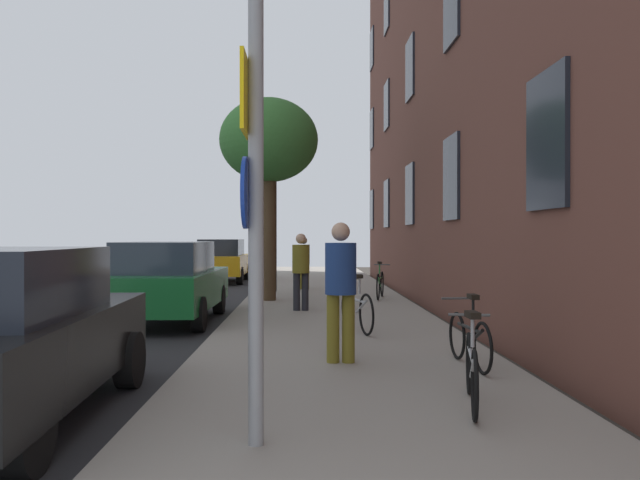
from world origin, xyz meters
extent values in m
plane|color=#332D28|center=(-2.40, 15.00, 0.00)|extent=(41.80, 41.80, 0.00)
cube|color=#232326|center=(-4.50, 15.00, 0.01)|extent=(7.00, 38.00, 0.01)
cube|color=gray|center=(1.10, 15.00, 0.06)|extent=(4.20, 38.00, 0.12)
cube|color=#1E232D|center=(3.42, 7.00, 2.89)|extent=(0.06, 1.24, 1.65)
cube|color=#1E232D|center=(3.42, 12.00, 2.89)|extent=(0.06, 1.24, 1.65)
cube|color=#1E232D|center=(3.42, 17.00, 2.89)|extent=(0.06, 1.24, 1.65)
cube|color=#1E232D|center=(3.42, 22.00, 2.89)|extent=(0.06, 1.24, 1.65)
cube|color=#1E232D|center=(3.42, 27.00, 2.89)|extent=(0.06, 1.24, 1.65)
cube|color=#1E232D|center=(3.42, 12.00, 6.31)|extent=(0.06, 1.24, 1.65)
cube|color=#1E232D|center=(3.42, 17.00, 6.31)|extent=(0.06, 1.24, 1.65)
cube|color=#1E232D|center=(3.42, 22.00, 6.31)|extent=(0.06, 1.24, 1.65)
cube|color=#1E232D|center=(3.42, 27.00, 6.31)|extent=(0.06, 1.24, 1.65)
cube|color=#1E232D|center=(3.42, 22.00, 9.74)|extent=(0.06, 1.24, 1.65)
cube|color=#1E232D|center=(3.42, 27.00, 9.74)|extent=(0.06, 1.24, 1.65)
cylinder|color=gray|center=(0.17, 4.40, 1.88)|extent=(0.12, 0.12, 3.51)
cube|color=yellow|center=(0.09, 4.40, 2.83)|extent=(0.03, 0.60, 0.60)
cylinder|color=#14339E|center=(0.09, 4.40, 2.08)|extent=(0.03, 0.56, 0.56)
cylinder|color=black|center=(-0.34, 18.53, 1.89)|extent=(0.12, 0.12, 3.55)
cube|color=black|center=(-0.52, 18.53, 3.22)|extent=(0.20, 0.24, 0.80)
sphere|color=#4B0707|center=(-0.63, 18.53, 3.48)|extent=(0.16, 0.16, 0.16)
sphere|color=orange|center=(-0.63, 18.53, 3.22)|extent=(0.16, 0.16, 0.16)
sphere|color=#083E11|center=(-0.63, 18.53, 2.96)|extent=(0.16, 0.16, 0.16)
cylinder|color=#4C3823|center=(-0.36, 15.82, 1.78)|extent=(0.36, 0.36, 3.31)
ellipsoid|color=#387533|center=(-0.36, 15.82, 4.18)|extent=(2.50, 2.50, 2.12)
torus|color=black|center=(2.24, 5.97, 0.44)|extent=(0.17, 0.63, 0.63)
torus|color=black|center=(2.03, 4.98, 0.44)|extent=(0.17, 0.63, 0.63)
cylinder|color=#99999E|center=(2.13, 5.48, 0.61)|extent=(0.22, 0.86, 0.04)
cylinder|color=#99999E|center=(2.08, 5.23, 0.53)|extent=(0.15, 0.52, 0.28)
cylinder|color=#99999E|center=(2.10, 5.33, 0.85)|extent=(0.04, 0.04, 0.28)
cube|color=black|center=(2.10, 5.33, 1.01)|extent=(0.10, 0.24, 0.06)
cylinder|color=#4C4C4C|center=(2.24, 5.97, 0.93)|extent=(0.42, 0.11, 0.03)
torus|color=black|center=(2.56, 7.85, 0.43)|extent=(0.09, 0.62, 0.62)
torus|color=black|center=(2.63, 6.89, 0.43)|extent=(0.09, 0.62, 0.62)
cylinder|color=black|center=(2.59, 7.37, 0.60)|extent=(0.11, 0.82, 0.04)
cylinder|color=black|center=(2.61, 7.13, 0.52)|extent=(0.08, 0.50, 0.27)
cylinder|color=black|center=(2.60, 7.22, 0.84)|extent=(0.04, 0.04, 0.28)
cube|color=black|center=(2.60, 7.22, 1.00)|extent=(0.10, 0.24, 0.06)
cylinder|color=#4C4C4C|center=(2.56, 7.85, 0.92)|extent=(0.42, 0.06, 0.03)
torus|color=black|center=(1.32, 10.86, 0.46)|extent=(0.20, 0.68, 0.69)
torus|color=black|center=(1.55, 9.90, 0.46)|extent=(0.20, 0.68, 0.69)
cylinder|color=#99999E|center=(1.43, 10.38, 0.65)|extent=(0.25, 0.83, 0.04)
cylinder|color=#99999E|center=(1.49, 10.14, 0.57)|extent=(0.17, 0.51, 0.28)
cylinder|color=#99999E|center=(1.47, 10.23, 0.91)|extent=(0.04, 0.04, 0.28)
cube|color=black|center=(1.47, 10.23, 1.07)|extent=(0.10, 0.24, 0.06)
cylinder|color=#4C4C4C|center=(1.32, 10.86, 0.99)|extent=(0.41, 0.13, 0.03)
torus|color=black|center=(2.63, 16.71, 0.46)|extent=(0.18, 0.67, 0.68)
torus|color=black|center=(2.41, 15.69, 0.46)|extent=(0.18, 0.67, 0.68)
cylinder|color=#267233|center=(2.52, 16.20, 0.65)|extent=(0.23, 0.87, 0.04)
cylinder|color=#267233|center=(2.46, 15.95, 0.56)|extent=(0.16, 0.53, 0.29)
cylinder|color=#267233|center=(2.48, 16.05, 0.90)|extent=(0.04, 0.04, 0.28)
cube|color=black|center=(2.48, 16.05, 1.06)|extent=(0.10, 0.24, 0.06)
cylinder|color=#4C4C4C|center=(2.63, 16.71, 0.98)|extent=(0.42, 0.12, 0.03)
cylinder|color=olive|center=(0.91, 7.66, 0.56)|extent=(0.16, 0.16, 0.88)
cylinder|color=olive|center=(1.11, 7.66, 0.56)|extent=(0.16, 0.16, 0.88)
cylinder|color=navy|center=(1.01, 7.66, 1.33)|extent=(0.56, 0.56, 0.66)
sphere|color=tan|center=(1.01, 7.66, 1.80)|extent=(0.24, 0.24, 0.24)
cylinder|color=#26262D|center=(0.37, 13.50, 0.53)|extent=(0.15, 0.15, 0.82)
cylinder|color=#26262D|center=(0.56, 13.50, 0.53)|extent=(0.15, 0.15, 0.82)
cylinder|color=olive|center=(0.46, 13.50, 1.25)|extent=(0.53, 0.53, 0.62)
sphere|color=tan|center=(0.46, 13.50, 1.69)|extent=(0.22, 0.22, 0.22)
cylinder|color=olive|center=(0.43, 19.19, 0.51)|extent=(0.15, 0.15, 0.78)
cylinder|color=olive|center=(0.61, 19.19, 0.51)|extent=(0.15, 0.15, 0.78)
cylinder|color=#33594C|center=(0.52, 19.19, 1.19)|extent=(0.42, 0.42, 0.59)
sphere|color=tan|center=(0.52, 19.19, 1.61)|extent=(0.21, 0.21, 0.21)
cube|color=black|center=(-2.24, 5.42, 0.68)|extent=(1.92, 4.36, 0.70)
cylinder|color=black|center=(-1.45, 6.79, 0.33)|extent=(0.22, 0.64, 0.64)
cylinder|color=black|center=(-1.45, 4.05, 0.33)|extent=(0.22, 0.64, 0.64)
cube|color=#19662D|center=(-2.21, 12.49, 0.68)|extent=(1.92, 4.38, 0.70)
cube|color=#2D3847|center=(-2.21, 12.28, 1.33)|extent=(1.59, 2.46, 0.60)
cylinder|color=black|center=(-3.06, 13.89, 0.33)|extent=(0.22, 0.64, 0.64)
cylinder|color=black|center=(-1.37, 13.89, 0.33)|extent=(0.22, 0.64, 0.64)
cylinder|color=black|center=(-3.06, 11.10, 0.33)|extent=(0.22, 0.64, 0.64)
cylinder|color=black|center=(-1.37, 11.10, 0.33)|extent=(0.22, 0.64, 0.64)
cube|color=orange|center=(-2.57, 23.97, 0.68)|extent=(1.74, 4.17, 0.70)
cube|color=#1E232D|center=(-2.57, 23.76, 1.33)|extent=(1.46, 2.34, 0.60)
cylinder|color=black|center=(-3.36, 25.31, 0.33)|extent=(0.22, 0.64, 0.64)
cylinder|color=black|center=(-1.77, 25.31, 0.33)|extent=(0.22, 0.64, 0.64)
cylinder|color=black|center=(-3.36, 22.64, 0.33)|extent=(0.22, 0.64, 0.64)
cylinder|color=black|center=(-1.77, 22.64, 0.33)|extent=(0.22, 0.64, 0.64)
camera|label=1|loc=(0.54, -0.63, 1.74)|focal=36.41mm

